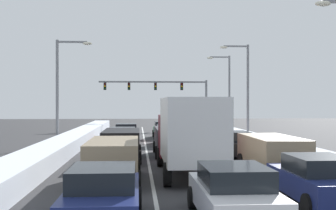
{
  "coord_description": "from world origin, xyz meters",
  "views": [
    {
      "loc": [
        -2.27,
        -5.5,
        3.11
      ],
      "look_at": [
        0.31,
        31.7,
        3.02
      ],
      "focal_mm": 46.69,
      "sensor_mm": 36.0,
      "label": 1
    }
  ],
  "objects_px": {
    "sedan_gray_right_lane_fourth": "(215,136)",
    "suv_black_left_lane_third": "(122,142)",
    "sedan_red_right_lane_fifth": "(203,131)",
    "box_truck_center_lane_second": "(189,132)",
    "suv_charcoal_center_lane_third": "(172,139)",
    "sedan_red_left_lane_fifth": "(126,133)",
    "traffic_light_gantry": "(166,90)",
    "sedan_green_center_lane_fifth": "(164,130)",
    "suv_tan_right_lane_second": "(272,151)",
    "sedan_navy_left_lane_nearest": "(103,195)",
    "sedan_black_right_lane_third": "(233,144)",
    "suv_tan_left_lane_second": "(113,157)",
    "sedan_gray_left_lane_fourth": "(123,138)",
    "sedan_navy_right_lane_nearest": "(317,180)",
    "street_lamp_right_far": "(226,86)",
    "street_lamp_left_mid": "(62,82)",
    "sedan_white_center_lane_nearest": "(233,194)",
    "street_lamp_right_mid": "(244,83)",
    "sedan_silver_center_lane_fourth": "(168,135)"
  },
  "relations": [
    {
      "from": "traffic_light_gantry",
      "to": "street_lamp_left_mid",
      "type": "xyz_separation_m",
      "value": [
        -9.14,
        -23.49,
        -0.17
      ]
    },
    {
      "from": "suv_tan_left_lane_second",
      "to": "suv_black_left_lane_third",
      "type": "xyz_separation_m",
      "value": [
        0.07,
        6.7,
        0.0
      ]
    },
    {
      "from": "suv_tan_left_lane_second",
      "to": "box_truck_center_lane_second",
      "type": "bearing_deg",
      "value": 23.13
    },
    {
      "from": "sedan_red_right_lane_fifth",
      "to": "sedan_gray_left_lane_fourth",
      "type": "xyz_separation_m",
      "value": [
        -6.56,
        -7.4,
        0.0
      ]
    },
    {
      "from": "sedan_green_center_lane_fifth",
      "to": "street_lamp_right_far",
      "type": "height_order",
      "value": "street_lamp_right_far"
    },
    {
      "from": "sedan_navy_left_lane_nearest",
      "to": "sedan_white_center_lane_nearest",
      "type": "bearing_deg",
      "value": -0.6
    },
    {
      "from": "sedan_navy_right_lane_nearest",
      "to": "sedan_gray_left_lane_fourth",
      "type": "distance_m",
      "value": 17.93
    },
    {
      "from": "sedan_white_center_lane_nearest",
      "to": "sedan_gray_left_lane_fourth",
      "type": "relative_size",
      "value": 1.0
    },
    {
      "from": "suv_black_left_lane_third",
      "to": "box_truck_center_lane_second",
      "type": "bearing_deg",
      "value": -59.69
    },
    {
      "from": "sedan_navy_left_lane_nearest",
      "to": "sedan_gray_left_lane_fourth",
      "type": "height_order",
      "value": "same"
    },
    {
      "from": "suv_black_left_lane_third",
      "to": "suv_charcoal_center_lane_third",
      "type": "bearing_deg",
      "value": 36.01
    },
    {
      "from": "sedan_red_right_lane_fifth",
      "to": "sedan_green_center_lane_fifth",
      "type": "distance_m",
      "value": 4.03
    },
    {
      "from": "sedan_red_left_lane_fifth",
      "to": "sedan_navy_left_lane_nearest",
      "type": "bearing_deg",
      "value": -89.91
    },
    {
      "from": "sedan_gray_right_lane_fourth",
      "to": "sedan_gray_left_lane_fourth",
      "type": "bearing_deg",
      "value": -164.69
    },
    {
      "from": "sedan_red_right_lane_fifth",
      "to": "box_truck_center_lane_second",
      "type": "height_order",
      "value": "box_truck_center_lane_second"
    },
    {
      "from": "box_truck_center_lane_second",
      "to": "sedan_red_left_lane_fifth",
      "type": "relative_size",
      "value": 1.6
    },
    {
      "from": "sedan_gray_right_lane_fourth",
      "to": "sedan_navy_left_lane_nearest",
      "type": "relative_size",
      "value": 1.0
    },
    {
      "from": "suv_charcoal_center_lane_third",
      "to": "sedan_navy_left_lane_nearest",
      "type": "height_order",
      "value": "suv_charcoal_center_lane_third"
    },
    {
      "from": "sedan_red_right_lane_fifth",
      "to": "traffic_light_gantry",
      "type": "xyz_separation_m",
      "value": [
        -1.97,
        18.93,
        4.12
      ]
    },
    {
      "from": "sedan_navy_left_lane_nearest",
      "to": "suv_black_left_lane_third",
      "type": "bearing_deg",
      "value": 90.02
    },
    {
      "from": "street_lamp_right_far",
      "to": "street_lamp_left_mid",
      "type": "xyz_separation_m",
      "value": [
        -15.51,
        -15.91,
        -0.36
      ]
    },
    {
      "from": "sedan_red_right_lane_fifth",
      "to": "street_lamp_right_mid",
      "type": "bearing_deg",
      "value": 17.19
    },
    {
      "from": "suv_tan_right_lane_second",
      "to": "suv_black_left_lane_third",
      "type": "relative_size",
      "value": 1.0
    },
    {
      "from": "suv_charcoal_center_lane_third",
      "to": "sedan_green_center_lane_fifth",
      "type": "distance_m",
      "value": 13.5
    },
    {
      "from": "sedan_white_center_lane_nearest",
      "to": "suv_tan_left_lane_second",
      "type": "relative_size",
      "value": 0.92
    },
    {
      "from": "sedan_gray_left_lane_fourth",
      "to": "street_lamp_right_mid",
      "type": "height_order",
      "value": "street_lamp_right_mid"
    },
    {
      "from": "street_lamp_right_far",
      "to": "suv_charcoal_center_lane_third",
      "type": "bearing_deg",
      "value": -109.45
    },
    {
      "from": "suv_charcoal_center_lane_third",
      "to": "sedan_silver_center_lane_fourth",
      "type": "relative_size",
      "value": 1.09
    },
    {
      "from": "sedan_red_right_lane_fifth",
      "to": "suv_black_left_lane_third",
      "type": "distance_m",
      "value": 14.66
    },
    {
      "from": "suv_charcoal_center_lane_third",
      "to": "suv_black_left_lane_third",
      "type": "height_order",
      "value": "same"
    },
    {
      "from": "sedan_silver_center_lane_fourth",
      "to": "suv_tan_left_lane_second",
      "type": "relative_size",
      "value": 0.92
    },
    {
      "from": "sedan_navy_right_lane_nearest",
      "to": "suv_charcoal_center_lane_third",
      "type": "bearing_deg",
      "value": 104.91
    },
    {
      "from": "sedan_black_right_lane_third",
      "to": "traffic_light_gantry",
      "type": "height_order",
      "value": "traffic_light_gantry"
    },
    {
      "from": "sedan_navy_right_lane_nearest",
      "to": "sedan_silver_center_lane_fourth",
      "type": "relative_size",
      "value": 1.0
    },
    {
      "from": "sedan_silver_center_lane_fourth",
      "to": "suv_tan_right_lane_second",
      "type": "bearing_deg",
      "value": -75.72
    },
    {
      "from": "sedan_gray_left_lane_fourth",
      "to": "sedan_black_right_lane_third",
      "type": "bearing_deg",
      "value": -35.46
    },
    {
      "from": "sedan_red_right_lane_fifth",
      "to": "suv_black_left_lane_third",
      "type": "relative_size",
      "value": 0.92
    },
    {
      "from": "sedan_gray_right_lane_fourth",
      "to": "sedan_green_center_lane_fifth",
      "type": "xyz_separation_m",
      "value": [
        -3.28,
        8.05,
        0.0
      ]
    },
    {
      "from": "suv_charcoal_center_lane_third",
      "to": "sedan_red_left_lane_fifth",
      "type": "xyz_separation_m",
      "value": [
        -2.99,
        9.48,
        -0.25
      ]
    },
    {
      "from": "suv_tan_left_lane_second",
      "to": "sedan_gray_right_lane_fourth",
      "type": "bearing_deg",
      "value": 65.13
    },
    {
      "from": "street_lamp_right_mid",
      "to": "suv_black_left_lane_third",
      "type": "bearing_deg",
      "value": -125.8
    },
    {
      "from": "sedan_black_right_lane_third",
      "to": "suv_black_left_lane_third",
      "type": "xyz_separation_m",
      "value": [
        -6.47,
        -1.08,
        0.25
      ]
    },
    {
      "from": "sedan_white_center_lane_nearest",
      "to": "suv_charcoal_center_lane_third",
      "type": "height_order",
      "value": "suv_charcoal_center_lane_third"
    },
    {
      "from": "sedan_green_center_lane_fifth",
      "to": "street_lamp_right_far",
      "type": "bearing_deg",
      "value": 49.49
    },
    {
      "from": "sedan_red_right_lane_fifth",
      "to": "sedan_gray_left_lane_fourth",
      "type": "height_order",
      "value": "same"
    },
    {
      "from": "sedan_gray_right_lane_fourth",
      "to": "suv_black_left_lane_third",
      "type": "bearing_deg",
      "value": -130.79
    },
    {
      "from": "suv_black_left_lane_third",
      "to": "sedan_black_right_lane_third",
      "type": "bearing_deg",
      "value": 9.45
    },
    {
      "from": "sedan_navy_right_lane_nearest",
      "to": "sedan_gray_right_lane_fourth",
      "type": "bearing_deg",
      "value": 89.63
    },
    {
      "from": "sedan_navy_left_lane_nearest",
      "to": "street_lamp_left_mid",
      "type": "xyz_separation_m",
      "value": [
        -4.67,
        21.36,
        3.95
      ]
    },
    {
      "from": "sedan_red_left_lane_fifth",
      "to": "street_lamp_right_mid",
      "type": "relative_size",
      "value": 0.53
    }
  ]
}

